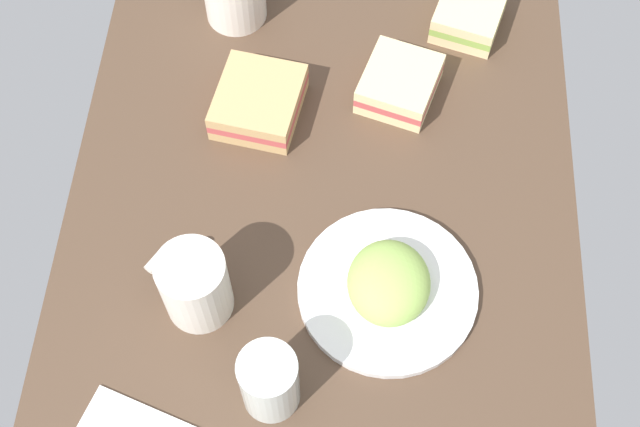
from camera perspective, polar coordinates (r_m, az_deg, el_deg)
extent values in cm
cube|color=#4C3828|center=(104.93, 0.00, -1.03)|extent=(90.00, 64.00, 2.00)
cylinder|color=white|center=(99.98, 4.60, -5.19)|extent=(21.37, 21.37, 1.20)
ellipsoid|color=#99BF59|center=(98.05, 4.69, -4.70)|extent=(10.79, 9.71, 6.07)
cylinder|color=silver|center=(95.95, -8.47, -4.86)|extent=(7.89, 7.89, 10.33)
cylinder|color=brown|center=(91.73, -8.85, -3.70)|extent=(6.94, 6.94, 0.40)
cylinder|color=silver|center=(97.48, -10.93, -3.03)|extent=(3.65, 2.88, 1.20)
cube|color=tan|center=(112.58, -4.14, 7.15)|extent=(13.41, 12.46, 1.60)
cube|color=#C14C4C|center=(111.44, -4.19, 7.57)|extent=(13.41, 12.46, 1.20)
cube|color=tan|center=(110.31, -4.23, 7.99)|extent=(13.41, 12.46, 1.60)
cube|color=beige|center=(123.22, 9.96, 12.67)|extent=(11.73, 11.08, 1.60)
cube|color=#8CB24C|center=(122.18, 10.06, 13.10)|extent=(11.73, 11.08, 1.20)
cube|color=beige|center=(121.15, 10.17, 13.53)|extent=(11.73, 11.08, 1.60)
cube|color=beige|center=(114.50, 5.35, 8.33)|extent=(12.61, 11.93, 1.60)
cube|color=#C14C4C|center=(113.39, 5.41, 8.75)|extent=(12.61, 11.93, 1.20)
cube|color=beige|center=(112.28, 5.47, 9.18)|extent=(12.61, 11.93, 1.60)
cylinder|color=silver|center=(91.37, -3.46, -11.33)|extent=(6.45, 6.45, 10.08)
cylinder|color=white|center=(92.74, -3.41, -11.58)|extent=(5.80, 5.80, 7.22)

